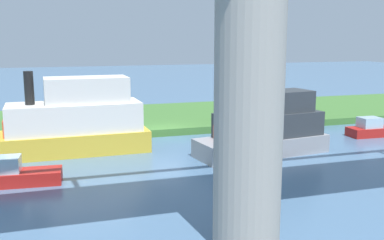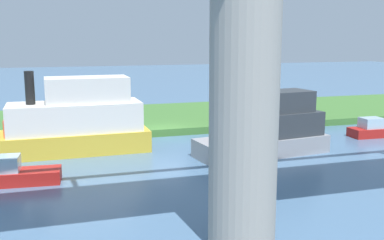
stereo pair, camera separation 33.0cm
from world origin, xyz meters
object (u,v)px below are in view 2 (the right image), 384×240
Objects in this scene: mooring_post at (127,120)px; riverboat_paddlewheel at (13,174)px; bridge_pylon at (244,85)px; person_on_bank at (218,111)px; motorboat_white at (72,122)px; skiff_small at (266,129)px; houseboat_blue at (286,130)px; motorboat_red at (376,130)px.

riverboat_paddlewheel is (6.81, 9.65, -0.49)m from mooring_post.
bridge_pylon is 2.57× the size of riverboat_paddlewheel.
bridge_pylon reaches higher than person_on_bank.
motorboat_white reaches higher than person_on_bank.
motorboat_white reaches higher than riverboat_paddlewheel.
bridge_pylon is 1.30× the size of skiff_small.
bridge_pylon reaches higher than riverboat_paddlewheel.
mooring_post reaches higher than riverboat_paddlewheel.
person_on_bank is 6.87m from mooring_post.
bridge_pylon is at bearing 60.13° from skiff_small.
houseboat_blue is (-3.15, 4.75, -0.67)m from person_on_bank.
bridge_pylon is 2.29× the size of houseboat_blue.
skiff_small is (0.12, 8.38, 0.27)m from person_on_bank.
riverboat_paddlewheel is at bearing 35.99° from person_on_bank.
skiff_small reaches higher than person_on_bank.
mooring_post is at bearing -24.06° from houseboat_blue.
skiff_small is 11.28m from motorboat_white.
riverboat_paddlewheel is 0.89× the size of houseboat_blue.
riverboat_paddlewheel is (13.55, 1.55, -1.00)m from skiff_small.
person_on_bank is at bearing -56.43° from houseboat_blue.
bridge_pylon is 1.10× the size of motorboat_white.
skiff_small is at bearing 160.42° from motorboat_white.
motorboat_white reaches higher than mooring_post.
houseboat_blue is (-13.89, 0.15, -1.25)m from motorboat_white.
mooring_post is 0.23× the size of riverboat_paddlewheel.
mooring_post is (0.77, -18.49, -4.25)m from bridge_pylon.
motorboat_white reaches higher than motorboat_red.
riverboat_paddlewheel reaches higher than motorboat_red.
motorboat_red is (-16.06, 5.94, -0.50)m from mooring_post.
houseboat_blue is at bearing -132.05° from skiff_small.
mooring_post is 0.24× the size of motorboat_red.
motorboat_white is (10.74, 4.60, 0.58)m from person_on_bank.
person_on_bank is at bearing -144.01° from riverboat_paddlewheel.
motorboat_white is 13.95m from houseboat_blue.
mooring_post is 10.97m from houseboat_blue.
motorboat_red is at bearing 159.70° from mooring_post.
mooring_post is 0.12× the size of skiff_small.
mooring_post is (6.86, 0.28, -0.24)m from person_on_bank.
person_on_bank is 5.74m from houseboat_blue.
motorboat_white reaches higher than houseboat_blue.
skiff_small is 9.62m from motorboat_red.
riverboat_paddlewheel is (7.58, -8.85, -4.75)m from bridge_pylon.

